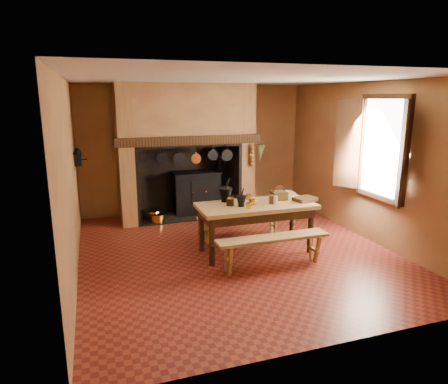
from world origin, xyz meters
The scene contains 28 objects.
floor centered at (0.00, 0.00, 0.00)m, with size 5.50×5.50×0.00m, color maroon.
ceiling centered at (0.00, 0.00, 2.80)m, with size 5.50×5.50×0.00m, color silver.
back_wall centered at (0.00, 2.75, 1.40)m, with size 5.00×0.02×2.80m, color olive.
wall_left centered at (-2.50, 0.00, 1.40)m, with size 0.02×5.50×2.80m, color olive.
wall_right centered at (2.50, 0.00, 1.40)m, with size 0.02×5.50×2.80m, color olive.
wall_front centered at (0.00, -2.75, 1.40)m, with size 5.00×0.02×2.80m, color olive.
chimney_breast centered at (-0.30, 2.31, 1.81)m, with size 2.95×0.96×2.80m.
iron_range centered at (-0.04, 2.45, 0.48)m, with size 1.12×0.55×1.60m.
hearth_pans centered at (-1.05, 2.22, 0.09)m, with size 0.51×0.62×0.20m.
hanging_pans centered at (-0.34, 1.81, 1.36)m, with size 1.92×0.29×0.27m.
onion_string centered at (1.00, 1.79, 1.33)m, with size 0.12×0.10×0.46m, color #A95F1F, non-canonical shape.
herb_bunch centered at (1.18, 1.79, 1.38)m, with size 0.20×0.20×0.35m, color #4C5528.
window centered at (2.35, -0.40, 1.70)m, with size 0.39×1.75×1.76m.
wall_coffee_mill centered at (-2.42, 1.55, 1.52)m, with size 0.23×0.16×0.31m.
work_table centered at (0.31, -0.09, 0.70)m, with size 1.91×0.85×0.83m.
bench_front centered at (0.31, -0.75, 0.37)m, with size 1.75×0.31×0.49m.
bench_back centered at (0.31, 0.59, 0.34)m, with size 1.60×0.28×0.45m.
mortar_large centered at (-0.12, 0.21, 0.96)m, with size 0.23×0.23×0.40m.
mortar_small centered at (0.02, -0.15, 0.93)m, with size 0.17×0.17×0.29m.
coffee_grinder centered at (-0.12, -0.03, 0.90)m, with size 0.17×0.15×0.18m.
brass_mug_a centered at (0.10, -0.29, 0.87)m, with size 0.08×0.08×0.09m, color gold.
brass_mug_b centered at (0.29, 0.22, 0.88)m, with size 0.08×0.08×0.09m, color gold.
mixing_bowl centered at (1.01, 0.22, 0.87)m, with size 0.30×0.30×0.07m, color beige.
stoneware_crock centered at (0.56, -0.15, 0.90)m, with size 0.11×0.11×0.14m, color #50331D.
glass_jar centered at (0.60, -0.19, 0.90)m, with size 0.08×0.08×0.14m, color beige.
wicker_basket centered at (0.78, 0.04, 0.91)m, with size 0.26×0.19×0.25m.
wooden_tray centered at (1.17, -0.16, 0.86)m, with size 0.36×0.26×0.06m, color #341C10.
brass_cup centered at (0.23, -0.15, 0.88)m, with size 0.13×0.13×0.10m, color gold.
Camera 1 is at (-2.18, -5.89, 2.53)m, focal length 32.00 mm.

